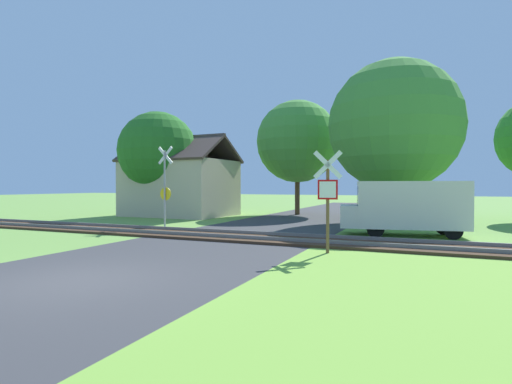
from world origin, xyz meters
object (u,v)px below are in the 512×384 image
tree_right (395,125)px  mail_truck (406,206)px  tree_center (297,142)px  tree_left (158,151)px  crossing_sign_far (165,184)px  stop_sign_near (328,195)px  house (180,186)px

tree_right → mail_truck: 7.11m
tree_center → mail_truck: 13.03m
tree_right → tree_center: 7.91m
tree_left → crossing_sign_far: bearing=-50.5°
stop_sign_near → tree_right: bearing=-107.8°
crossing_sign_far → mail_truck: (10.96, 1.29, -0.89)m
tree_center → mail_truck: (7.67, -9.76, -3.94)m
tree_left → tree_center: tree_center is taller
house → mail_truck: (14.85, -5.81, -0.80)m
mail_truck → crossing_sign_far: bearing=86.4°
house → crossing_sign_far: bearing=-59.3°
stop_sign_near → crossing_sign_far: size_ratio=0.79×
crossing_sign_far → mail_truck: 11.07m
tree_center → mail_truck: tree_center is taller
stop_sign_near → tree_left: (-13.87, 10.09, 2.59)m
stop_sign_near → crossing_sign_far: 9.87m
stop_sign_near → mail_truck: 5.79m
stop_sign_near → tree_center: size_ratio=0.39×
crossing_sign_far → tree_left: 8.05m
crossing_sign_far → tree_right: bearing=38.2°
house → tree_center: tree_center is taller
tree_right → mail_truck: (0.87, -5.73, -4.12)m
tree_left → house: bearing=47.7°
stop_sign_near → tree_left: tree_left is taller
house → tree_right: 14.37m
house → tree_left: tree_left is taller
tree_right → tree_center: size_ratio=1.11×
stop_sign_near → tree_right: tree_right is taller
house → mail_truck: house is taller
crossing_sign_far → stop_sign_near: bearing=-21.4°
house → mail_truck: size_ratio=1.41×
tree_center → crossing_sign_far: bearing=-106.6°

